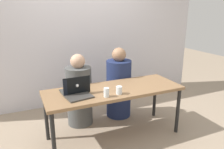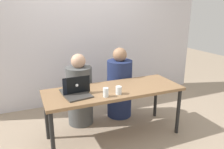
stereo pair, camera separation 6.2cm
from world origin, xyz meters
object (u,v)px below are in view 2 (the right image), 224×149
Objects in this scene: person_on_left at (80,93)px; laptop_front_left at (77,92)px; water_glass_left at (106,93)px; water_glass_center at (119,91)px; person_on_right at (119,86)px; laptop_back_left at (75,89)px.

person_on_left reaches higher than laptop_front_left.
water_glass_center is at bearing 6.18° from water_glass_left.
person_on_right reaches higher than water_glass_center.
water_glass_left is (0.31, -0.15, 0.00)m from laptop_front_left.
person_on_right is (0.67, -0.00, 0.02)m from person_on_left.
water_glass_center is (0.49, -0.13, -0.00)m from laptop_front_left.
person_on_right is 3.25× the size of laptop_back_left.
person_on_left is 9.77× the size of water_glass_left.
laptop_front_left is 0.35m from water_glass_left.
laptop_front_left reaches higher than water_glass_center.
water_glass_left is 0.18m from water_glass_center.
person_on_left is 3.29× the size of laptop_front_left.
person_on_left is at bearing 112.95° from water_glass_center.
person_on_right is 10.18× the size of water_glass_left.
person_on_right reaches higher than laptop_front_left.
laptop_back_left is 0.42m from water_glass_left.
laptop_front_left is at bearing 84.48° from laptop_back_left.
laptop_back_left is (-0.17, -0.47, 0.27)m from person_on_left.
laptop_back_left is 3.13× the size of water_glass_left.
person_on_right reaches higher than water_glass_left.
laptop_back_left is at bearing 78.32° from laptop_front_left.
water_glass_center is at bearing 129.23° from person_on_left.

